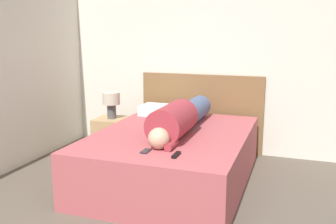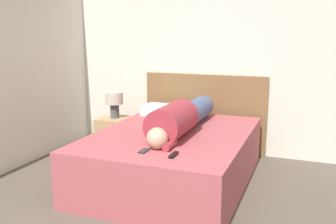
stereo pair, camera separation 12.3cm
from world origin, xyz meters
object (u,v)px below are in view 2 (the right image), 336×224
(bed, at_px, (173,157))
(nightstand, at_px, (115,135))
(pillow_near_headboard, at_px, (167,110))
(cell_phone, at_px, (144,151))
(table_lamp, at_px, (114,101))
(tv_remote, at_px, (174,155))
(person_lying, at_px, (181,118))

(bed, distance_m, nightstand, 1.27)
(pillow_near_headboard, distance_m, cell_phone, 1.54)
(bed, distance_m, pillow_near_headboard, 0.92)
(nightstand, height_order, pillow_near_headboard, pillow_near_headboard)
(pillow_near_headboard, bearing_deg, nightstand, -171.73)
(bed, height_order, table_lamp, table_lamp)
(pillow_near_headboard, relative_size, tv_remote, 3.96)
(table_lamp, relative_size, tv_remote, 2.32)
(nightstand, xyz_separation_m, pillow_near_headboard, (0.70, 0.10, 0.37))
(table_lamp, bearing_deg, cell_phone, -52.40)
(bed, distance_m, tv_remote, 0.85)
(nightstand, distance_m, cell_phone, 1.78)
(pillow_near_headboard, relative_size, cell_phone, 4.56)
(pillow_near_headboard, bearing_deg, person_lying, -58.56)
(bed, bearing_deg, cell_phone, -90.83)
(table_lamp, height_order, person_lying, person_lying)
(person_lying, xyz_separation_m, cell_phone, (-0.08, -0.75, -0.15))
(table_lamp, xyz_separation_m, pillow_near_headboard, (0.70, 0.10, -0.09))
(table_lamp, height_order, tv_remote, table_lamp)
(nightstand, relative_size, person_lying, 0.30)
(pillow_near_headboard, bearing_deg, bed, -63.75)
(bed, relative_size, tv_remote, 13.99)
(cell_phone, bearing_deg, bed, 89.17)
(person_lying, bearing_deg, nightstand, 151.17)
(pillow_near_headboard, distance_m, tv_remote, 1.65)
(table_lamp, height_order, pillow_near_headboard, table_lamp)
(tv_remote, bearing_deg, pillow_near_headboard, 113.55)
(pillow_near_headboard, bearing_deg, cell_phone, -76.11)
(nightstand, height_order, person_lying, person_lying)
(bed, relative_size, pillow_near_headboard, 3.54)
(bed, bearing_deg, pillow_near_headboard, 116.25)
(nightstand, distance_m, table_lamp, 0.46)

